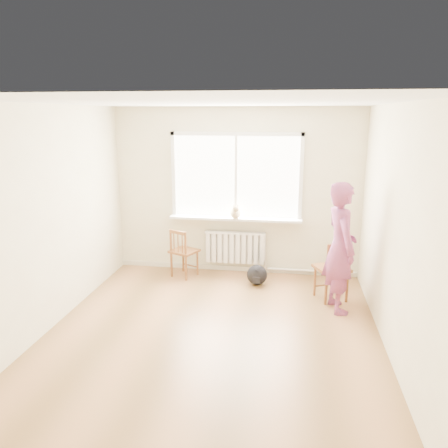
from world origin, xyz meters
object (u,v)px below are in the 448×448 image
at_px(chair_left, 183,253).
at_px(person, 340,248).
at_px(chair_right, 333,271).
at_px(cat, 236,212).
at_px(backpack, 257,275).

bearing_deg(chair_left, person, -175.47).
distance_m(chair_left, chair_right, 2.40).
bearing_deg(cat, chair_right, -37.18).
distance_m(chair_left, cat, 1.08).
height_order(chair_right, backpack, chair_right).
relative_size(cat, backpack, 1.21).
relative_size(chair_left, chair_right, 0.91).
xyz_separation_m(chair_left, chair_right, (2.33, -0.58, 0.04)).
bearing_deg(chair_left, backpack, -162.70).
bearing_deg(cat, person, -44.50).
distance_m(chair_left, person, 2.57).
xyz_separation_m(person, cat, (-1.53, 1.11, 0.18)).
distance_m(person, backpack, 1.53).
xyz_separation_m(chair_right, person, (0.04, -0.30, 0.43)).
xyz_separation_m(chair_left, person, (2.36, -0.88, 0.47)).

